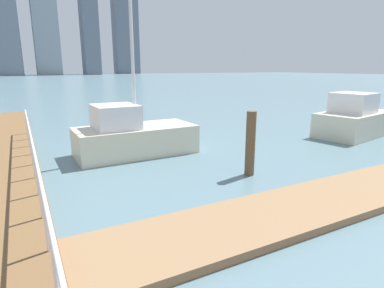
{
  "coord_description": "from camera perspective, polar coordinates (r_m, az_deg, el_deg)",
  "views": [
    {
      "loc": [
        -3.3,
        5.96,
        3.29
      ],
      "look_at": [
        0.93,
        13.84,
        1.13
      ],
      "focal_mm": 29.89,
      "sensor_mm": 36.0,
      "label": 1
    }
  ],
  "objects": [
    {
      "name": "skyline_tower_4",
      "position": [
        154.75,
        -18.02,
        21.48
      ],
      "size": [
        7.29,
        6.92,
        52.53
      ],
      "primitive_type": "cube",
      "rotation": [
        0.0,
        0.0,
        0.08
      ],
      "color": "slate",
      "rests_on": "ground_plane"
    },
    {
      "name": "dock_piling_0",
      "position": [
        9.95,
        10.38,
        0.06
      ],
      "size": [
        0.3,
        0.3,
        2.0
      ],
      "primitive_type": "cylinder",
      "color": "brown",
      "rests_on": "ground_plane"
    },
    {
      "name": "floating_dock",
      "position": [
        8.82,
        23.72,
        -8.9
      ],
      "size": [
        13.61,
        2.0,
        0.18
      ],
      "primitive_type": "cube",
      "color": "#93704C",
      "rests_on": "ground_plane"
    },
    {
      "name": "ground_plane",
      "position": [
        14.79,
        -14.65,
        0.28
      ],
      "size": [
        300.0,
        300.0,
        0.0
      ],
      "primitive_type": "plane",
      "color": "slate"
    },
    {
      "name": "skyline_tower_3",
      "position": [
        153.81,
        -24.89,
        19.68
      ],
      "size": [
        9.85,
        13.82,
        45.68
      ],
      "primitive_type": "cube",
      "rotation": [
        0.0,
        0.0,
        -0.02
      ],
      "color": "#8C939E",
      "rests_on": "ground_plane"
    },
    {
      "name": "moored_boat_1",
      "position": [
        17.51,
        26.92,
        3.91
      ],
      "size": [
        4.59,
        2.88,
        2.1
      ],
      "color": "beige",
      "rests_on": "ground_plane"
    },
    {
      "name": "moored_boat_2",
      "position": [
        12.42,
        -10.59,
        1.47
      ],
      "size": [
        4.52,
        2.16,
        6.36
      ],
      "color": "beige",
      "rests_on": "ground_plane"
    },
    {
      "name": "boardwalk_railing",
      "position": [
        3.78,
        -22.69,
        -20.92
      ],
      "size": [
        0.06,
        25.3,
        1.08
      ],
      "color": "white",
      "rests_on": "boardwalk"
    }
  ]
}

